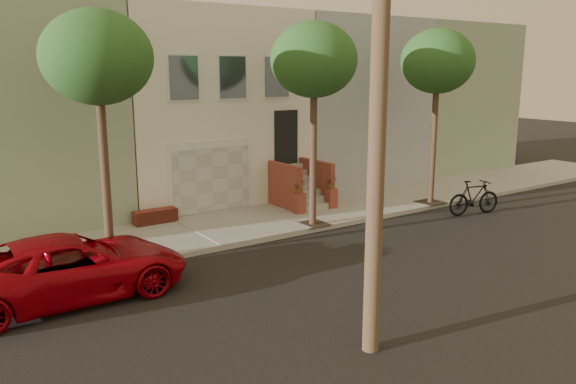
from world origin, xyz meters
TOP-DOWN VIEW (x-y plane):
  - ground at (0.00, 0.00)m, footprint 90.00×90.00m
  - sidewalk at (0.00, 5.35)m, footprint 40.00×3.70m
  - house_row at (0.00, 11.19)m, footprint 33.10×11.70m
  - tree_left at (-5.50, 3.90)m, footprint 2.70×2.57m
  - tree_mid at (1.00, 3.90)m, footprint 2.70×2.57m
  - tree_right at (6.50, 3.90)m, footprint 2.70×2.57m
  - pickup_truck at (-6.85, 2.38)m, footprint 5.19×2.44m
  - motorcycle at (6.77, 2.17)m, footprint 2.14×1.07m

SIDE VIEW (x-z plane):
  - ground at x=0.00m, z-range 0.00..0.00m
  - sidewalk at x=0.00m, z-range 0.00..0.15m
  - motorcycle at x=6.77m, z-range 0.00..1.24m
  - pickup_truck at x=-6.85m, z-range 0.00..1.44m
  - house_row at x=0.00m, z-range 0.14..7.14m
  - tree_left at x=-5.50m, z-range 2.11..8.41m
  - tree_mid at x=1.00m, z-range 2.11..8.41m
  - tree_right at x=6.50m, z-range 2.11..8.41m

